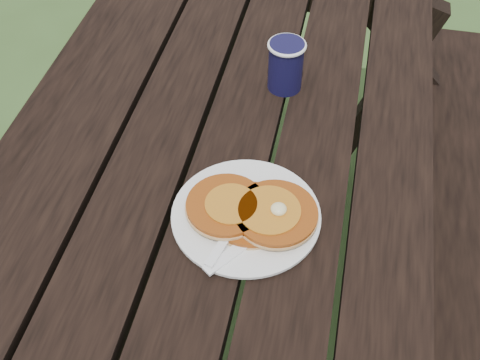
% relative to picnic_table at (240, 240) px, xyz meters
% --- Properties ---
extents(ground, '(60.00, 60.00, 0.00)m').
position_rel_picnic_table_xyz_m(ground, '(0.00, 0.00, -0.37)').
color(ground, '#31491F').
rests_on(ground, ground).
extents(picnic_table, '(1.36, 1.80, 0.75)m').
position_rel_picnic_table_xyz_m(picnic_table, '(0.00, 0.00, 0.00)').
color(picnic_table, black).
rests_on(picnic_table, ground).
extents(plate, '(0.27, 0.27, 0.01)m').
position_rel_picnic_table_xyz_m(plate, '(0.06, -0.22, 0.39)').
color(plate, white).
rests_on(plate, picnic_table).
extents(pancake_stack, '(0.22, 0.14, 0.04)m').
position_rel_picnic_table_xyz_m(pancake_stack, '(0.07, -0.23, 0.41)').
color(pancake_stack, '#9F4712').
rests_on(pancake_stack, plate).
extents(knife, '(0.12, 0.16, 0.00)m').
position_rel_picnic_table_xyz_m(knife, '(0.07, -0.28, 0.39)').
color(knife, white).
rests_on(knife, plate).
extents(fork, '(0.07, 0.16, 0.01)m').
position_rel_picnic_table_xyz_m(fork, '(0.03, -0.29, 0.40)').
color(fork, white).
rests_on(fork, plate).
extents(coffee_cup, '(0.08, 0.08, 0.11)m').
position_rel_picnic_table_xyz_m(coffee_cup, '(0.07, 0.14, 0.44)').
color(coffee_cup, black).
rests_on(coffee_cup, picnic_table).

